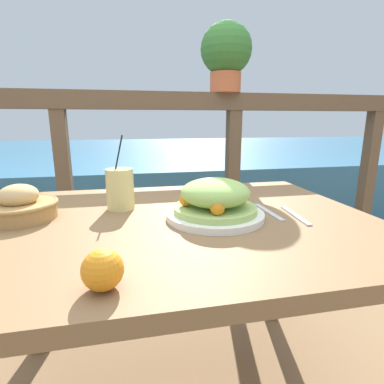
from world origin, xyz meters
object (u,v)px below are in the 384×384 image
Objects in this scene: bread_basket at (20,206)px; potted_plant at (226,53)px; salad_plate at (215,201)px; drink_glass at (120,189)px.

potted_plant is (0.84, 0.68, 0.59)m from bread_basket.
potted_plant is (0.28, 0.79, 0.58)m from salad_plate.
drink_glass is (-0.28, 0.16, 0.02)m from salad_plate.
drink_glass reaches higher than bread_basket.
salad_plate is 0.83× the size of potted_plant.
potted_plant is at bearing 70.73° from salad_plate.
potted_plant reaches higher than salad_plate.
potted_plant is at bearing 38.85° from bread_basket.
potted_plant is at bearing 48.66° from drink_glass.
salad_plate is 1.38× the size of bread_basket.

